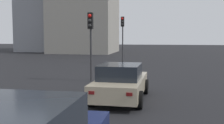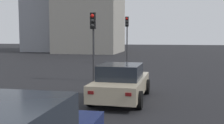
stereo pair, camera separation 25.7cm
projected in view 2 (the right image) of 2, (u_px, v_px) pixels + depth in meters
name	position (u px, v px, depth m)	size (l,w,h in m)	color
car_beige_lead	(121.00, 82.00, 10.89)	(4.22, 2.03, 1.44)	tan
traffic_light_near_left	(127.00, 30.00, 25.17)	(0.33, 0.31, 4.29)	#2D2D30
traffic_light_near_right	(93.00, 32.00, 15.22)	(0.32, 0.29, 3.81)	#2D2D30
building_facade_left	(90.00, 7.00, 42.04)	(9.47, 9.20, 13.93)	gray
building_facade_center	(65.00, 13.00, 47.86)	(12.08, 10.55, 13.16)	gray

